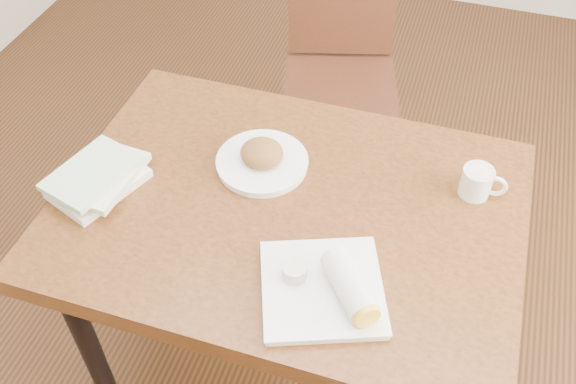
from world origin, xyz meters
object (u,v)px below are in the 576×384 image
(plate_scone, at_px, (262,159))
(coffee_mug, at_px, (478,182))
(table, at_px, (288,227))
(chair_far, at_px, (341,57))
(plate_burrito, at_px, (330,287))
(book_stack, at_px, (98,178))

(plate_scone, relative_size, coffee_mug, 2.10)
(table, relative_size, chair_far, 1.24)
(plate_scone, xyz_separation_m, plate_burrito, (0.28, -0.35, 0.00))
(chair_far, relative_size, plate_burrito, 2.73)
(chair_far, bearing_deg, book_stack, -110.57)
(chair_far, height_order, coffee_mug, chair_far)
(chair_far, relative_size, book_stack, 3.48)
(chair_far, bearing_deg, plate_scone, -90.97)
(coffee_mug, bearing_deg, book_stack, -163.68)
(table, xyz_separation_m, coffee_mug, (0.45, 0.19, 0.13))
(plate_scone, height_order, book_stack, plate_scone)
(plate_scone, bearing_deg, table, -46.81)
(table, height_order, plate_burrito, plate_burrito)
(coffee_mug, bearing_deg, plate_scone, -172.74)
(table, distance_m, book_stack, 0.51)
(coffee_mug, relative_size, book_stack, 0.43)
(chair_far, distance_m, plate_burrito, 1.24)
(chair_far, relative_size, coffee_mug, 8.02)
(table, height_order, book_stack, book_stack)
(plate_burrito, relative_size, book_stack, 1.28)
(table, height_order, plate_scone, plate_scone)
(chair_far, xyz_separation_m, plate_burrito, (0.27, -1.19, 0.23))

